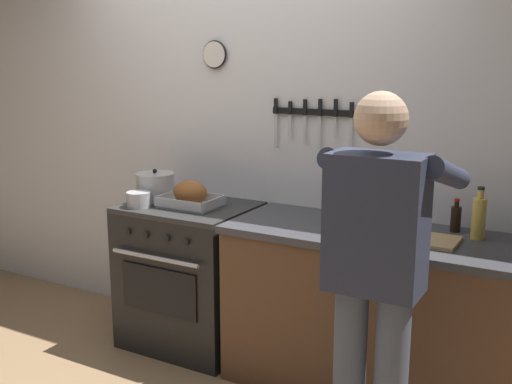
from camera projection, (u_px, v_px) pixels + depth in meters
wall_back at (249, 135)px, 3.88m from camera, size 6.00×0.13×2.60m
counter_block at (418, 321)px, 3.18m from camera, size 2.03×0.65×0.90m
stove at (190, 275)px, 3.87m from camera, size 0.76×0.67×0.90m
person_cook at (376, 267)px, 2.50m from camera, size 0.51×0.63×1.66m
roasting_pan at (190, 195)px, 3.71m from camera, size 0.35×0.26×0.16m
stock_pot at (155, 187)px, 3.88m from camera, size 0.24×0.24×0.20m
saucepan at (139, 199)px, 3.71m from camera, size 0.15×0.15×0.09m
cutting_board at (420, 239)px, 3.03m from camera, size 0.36×0.24×0.02m
bottle_vinegar at (327, 199)px, 3.43m from camera, size 0.06×0.06×0.27m
bottle_soy_sauce at (456, 218)px, 3.18m from camera, size 0.05×0.05×0.18m
bottle_cooking_oil at (479, 217)px, 3.04m from camera, size 0.07×0.07×0.26m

